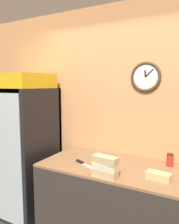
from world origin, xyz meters
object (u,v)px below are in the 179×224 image
Objects in this scene: chefs_knife at (83,163)px; sandwich_stack_bottom at (105,174)px; condiment_jar at (170,160)px; sandwich_stack_middle at (105,167)px; sandwich_flat_left at (158,176)px; sandwich_stack_top at (105,160)px; beverage_cooler at (28,138)px.

sandwich_stack_bottom is at bearing -29.04° from chefs_knife.
sandwich_stack_bottom is 1.81× the size of condiment_jar.
sandwich_stack_middle is 0.49m from sandwich_flat_left.
sandwich_stack_top reaches higher than chefs_knife.
sandwich_stack_middle is (0.00, 0.00, 0.07)m from sandwich_stack_bottom.
sandwich_stack_bottom is 1.08× the size of sandwich_flat_left.
chefs_knife is (-0.35, 0.19, -0.16)m from sandwich_stack_top.
beverage_cooler is 1.78m from sandwich_flat_left.
chefs_knife is (0.97, -0.17, -0.13)m from beverage_cooler.
sandwich_flat_left is at bearing -1.32° from chefs_knife.
chefs_knife is at bearing 150.96° from sandwich_stack_top.
sandwich_stack_top is 1.84× the size of condiment_jar.
sandwich_flat_left is at bearing 21.12° from sandwich_stack_bottom.
sandwich_stack_top reaches higher than condiment_jar.
sandwich_stack_top is at bearing -15.35° from beverage_cooler.
condiment_jar is at bearing 84.44° from sandwich_flat_left.
condiment_jar reaches higher than sandwich_stack_middle.
condiment_jar is (0.49, 0.58, -0.03)m from sandwich_stack_middle.
sandwich_stack_middle is 1.08× the size of sandwich_flat_left.
beverage_cooler is 7.65× the size of sandwich_stack_bottom.
condiment_jar is (0.04, 0.41, 0.03)m from sandwich_flat_left.
beverage_cooler reaches higher than sandwich_stack_middle.
sandwich_flat_left is at bearing 21.12° from sandwich_stack_middle.
condiment_jar is at bearing 6.98° from beverage_cooler.
sandwich_stack_bottom is 1.00× the size of sandwich_stack_middle.
sandwich_flat_left reaches higher than sandwich_stack_bottom.
sandwich_stack_top is 0.77m from condiment_jar.
sandwich_stack_bottom is 0.99× the size of sandwich_stack_top.
beverage_cooler is 1.37m from sandwich_stack_bottom.
beverage_cooler is 1.36m from sandwich_stack_top.
sandwich_flat_left is 0.80m from chefs_knife.
sandwich_flat_left is (0.45, 0.18, -0.07)m from sandwich_stack_middle.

